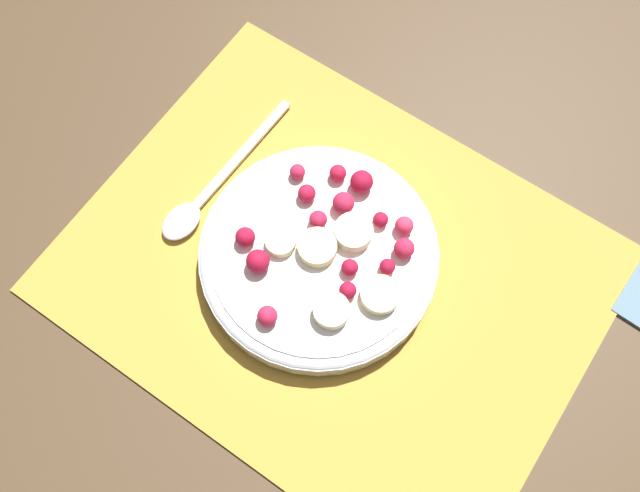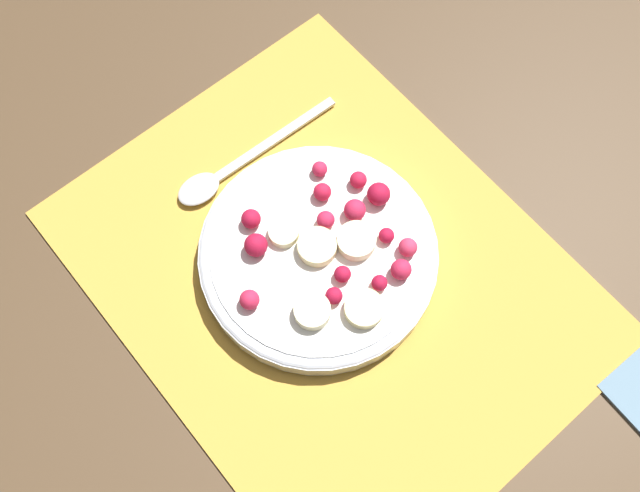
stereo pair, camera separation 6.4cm
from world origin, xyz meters
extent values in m
plane|color=#4C3823|center=(0.00, 0.00, 0.00)|extent=(3.00, 3.00, 0.00)
cube|color=gold|center=(0.00, 0.00, 0.00)|extent=(0.48, 0.37, 0.01)
cylinder|color=silver|center=(-0.02, 0.00, 0.02)|extent=(0.22, 0.22, 0.02)
torus|color=silver|center=(-0.02, 0.00, 0.02)|extent=(0.22, 0.22, 0.01)
cylinder|color=white|center=(-0.02, 0.00, 0.03)|extent=(0.20, 0.20, 0.00)
cylinder|color=#F4EAB7|center=(0.00, 0.03, 0.04)|extent=(0.05, 0.05, 0.01)
cylinder|color=beige|center=(-0.05, -0.01, 0.03)|extent=(0.04, 0.04, 0.01)
cylinder|color=beige|center=(-0.02, 0.00, 0.04)|extent=(0.04, 0.04, 0.01)
cylinder|color=beige|center=(0.05, -0.01, 0.04)|extent=(0.05, 0.05, 0.01)
cylinder|color=#F4EAB7|center=(0.02, -0.04, 0.04)|extent=(0.04, 0.04, 0.01)
sphere|color=#D12347|center=(-0.02, -0.08, 0.04)|extent=(0.02, 0.02, 0.02)
sphere|color=#B21433|center=(0.02, 0.00, 0.04)|extent=(0.02, 0.02, 0.02)
sphere|color=#B21433|center=(0.04, 0.02, 0.04)|extent=(0.01, 0.01, 0.01)
sphere|color=#B21433|center=(-0.05, -0.04, 0.04)|extent=(0.02, 0.02, 0.02)
sphere|color=#B21433|center=(0.03, -0.02, 0.04)|extent=(0.02, 0.02, 0.02)
sphere|color=#DB3356|center=(0.04, 0.06, 0.04)|extent=(0.02, 0.02, 0.02)
sphere|color=#B21433|center=(-0.08, -0.03, 0.04)|extent=(0.02, 0.02, 0.02)
sphere|color=red|center=(-0.04, 0.07, 0.04)|extent=(0.02, 0.02, 0.02)
sphere|color=#D12347|center=(-0.08, 0.05, 0.04)|extent=(0.01, 0.01, 0.01)
sphere|color=#D12347|center=(-0.03, 0.02, 0.04)|extent=(0.02, 0.02, 0.02)
sphere|color=#B21433|center=(0.01, 0.05, 0.04)|extent=(0.01, 0.01, 0.01)
sphere|color=#D12347|center=(-0.02, 0.05, 0.04)|extent=(0.02, 0.02, 0.02)
sphere|color=#D12347|center=(0.05, 0.04, 0.04)|extent=(0.02, 0.02, 0.02)
sphere|color=#B21433|center=(-0.02, 0.08, 0.04)|extent=(0.02, 0.02, 0.02)
sphere|color=red|center=(-0.06, 0.04, 0.04)|extent=(0.02, 0.02, 0.02)
cube|color=silver|center=(-0.14, 0.05, 0.01)|extent=(0.01, 0.15, 0.00)
ellipsoid|color=silver|center=(-0.15, -0.04, 0.01)|extent=(0.03, 0.04, 0.01)
camera|label=1|loc=(0.12, -0.19, 0.63)|focal=40.00mm
camera|label=2|loc=(0.16, -0.15, 0.63)|focal=40.00mm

